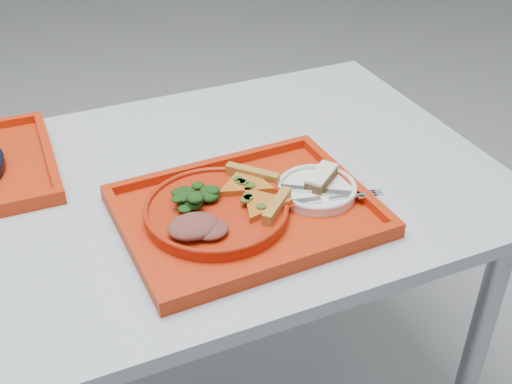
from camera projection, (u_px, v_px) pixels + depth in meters
table at (103, 237)px, 1.25m from camera, size 1.60×0.80×0.75m
tray_main at (246, 215)px, 1.17m from camera, size 0.46×0.37×0.01m
dinner_plate at (216, 212)px, 1.16m from camera, size 0.26×0.26×0.02m
side_plate at (317, 191)px, 1.22m from camera, size 0.15×0.15×0.01m
pizza_slice_a at (262, 202)px, 1.15m from camera, size 0.15×0.15×0.02m
pizza_slice_b at (246, 182)px, 1.20m from camera, size 0.16×0.16×0.02m
salad_heap at (193, 191)px, 1.16m from camera, size 0.09×0.08×0.04m
meat_portion at (193, 226)px, 1.08m from camera, size 0.09×0.07×0.03m
dessert_bar at (321, 177)px, 1.22m from camera, size 0.09×0.08×0.02m
knife at (322, 191)px, 1.20m from camera, size 0.17×0.11×0.01m
fork at (328, 199)px, 1.18m from camera, size 0.19×0.06×0.01m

